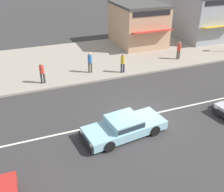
% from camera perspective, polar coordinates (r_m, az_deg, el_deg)
% --- Properties ---
extents(ground_plane, '(160.00, 160.00, 0.00)m').
position_cam_1_polar(ground_plane, '(15.93, 6.12, -4.45)').
color(ground_plane, '#383535').
extents(lane_centre_stripe, '(50.40, 0.14, 0.01)m').
position_cam_1_polar(lane_centre_stripe, '(15.93, 6.12, -4.44)').
color(lane_centre_stripe, silver).
rests_on(lane_centre_stripe, ground).
extents(kerb_strip, '(68.00, 10.00, 0.15)m').
position_cam_1_polar(kerb_strip, '(24.69, -4.87, 8.22)').
color(kerb_strip, '#9E9384').
rests_on(kerb_strip, ground).
extents(sedan_pale_blue_5, '(4.74, 2.31, 1.06)m').
position_cam_1_polar(sedan_pale_blue_5, '(14.10, 2.63, -6.56)').
color(sedan_pale_blue_5, '#93C6D6').
rests_on(sedan_pale_blue_5, ground).
extents(pedestrian_near_clock, '(0.34, 0.34, 1.55)m').
position_cam_1_polar(pedestrian_near_clock, '(21.02, 2.35, 7.42)').
color(pedestrian_near_clock, '#232838').
rests_on(pedestrian_near_clock, kerb_strip).
extents(pedestrian_mid_kerb, '(0.34, 0.34, 1.59)m').
position_cam_1_polar(pedestrian_mid_kerb, '(19.83, -15.00, 5.16)').
color(pedestrian_mid_kerb, '#333338').
rests_on(pedestrian_mid_kerb, kerb_strip).
extents(pedestrian_by_shop, '(0.34, 0.34, 1.70)m').
position_cam_1_polar(pedestrian_by_shop, '(21.03, -4.83, 7.63)').
color(pedestrian_by_shop, '#4C4238').
rests_on(pedestrian_by_shop, kerb_strip).
extents(pedestrian_far_end, '(0.34, 0.34, 1.61)m').
position_cam_1_polar(pedestrian_far_end, '(24.59, 14.36, 9.83)').
color(pedestrian_far_end, '#4C4238').
rests_on(pedestrian_far_end, kerb_strip).
extents(shopfront_corner_warung, '(4.63, 6.35, 4.17)m').
position_cam_1_polar(shopfront_corner_warung, '(28.21, 5.71, 15.39)').
color(shopfront_corner_warung, tan).
rests_on(shopfront_corner_warung, kerb_strip).
extents(shopfront_mid_block, '(4.50, 6.29, 4.82)m').
position_cam_1_polar(shopfront_mid_block, '(31.42, 18.70, 16.06)').
color(shopfront_mid_block, '#999EA8').
rests_on(shopfront_mid_block, kerb_strip).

